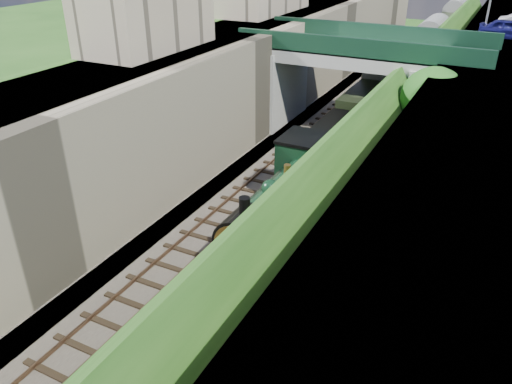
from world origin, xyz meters
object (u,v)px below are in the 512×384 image
object	(u,v)px
car_blue	(510,30)
locomotive	(285,202)
tender	(336,151)
road_bridge	(370,80)
tree	(435,102)

from	to	relation	value
car_blue	locomotive	distance (m)	23.10
car_blue	tender	bearing A→B (deg)	156.30
locomotive	car_blue	bearing A→B (deg)	70.65
road_bridge	tree	distance (m)	7.14
tree	car_blue	world-z (taller)	car_blue
road_bridge	locomotive	distance (m)	14.79
road_bridge	car_blue	size ratio (longest dim) A/B	4.00
tree	car_blue	size ratio (longest dim) A/B	1.65
road_bridge	locomotive	world-z (taller)	road_bridge
car_blue	tender	distance (m)	16.66
tree	car_blue	bearing A→B (deg)	76.78
road_bridge	tender	distance (m)	7.67
road_bridge	car_blue	world-z (taller)	car_blue
road_bridge	locomotive	size ratio (longest dim) A/B	1.56
tree	tender	size ratio (longest dim) A/B	1.10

